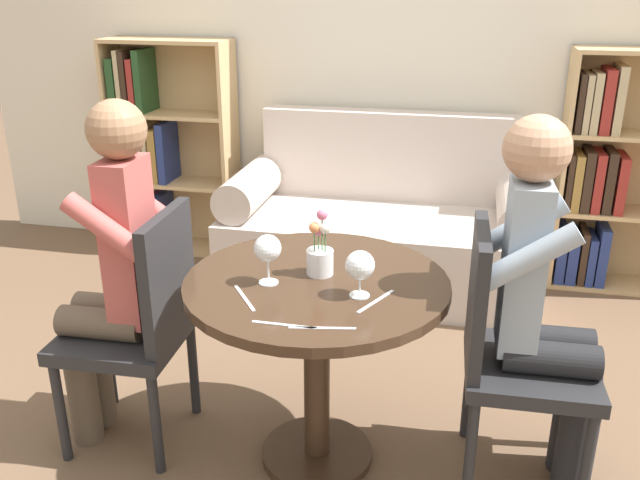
{
  "coord_description": "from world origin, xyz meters",
  "views": [
    {
      "loc": [
        0.45,
        -1.95,
        1.63
      ],
      "look_at": [
        0.0,
        0.05,
        0.83
      ],
      "focal_mm": 38.0,
      "sensor_mm": 36.0,
      "label": 1
    }
  ],
  "objects": [
    {
      "name": "person_right",
      "position": [
        0.72,
        0.07,
        0.67
      ],
      "size": [
        0.43,
        0.35,
        1.26
      ],
      "rotation": [
        0.0,
        0.0,
        1.61
      ],
      "color": "black",
      "rests_on": "ground_plane"
    },
    {
      "name": "fork_right_setting",
      "position": [
        0.09,
        -0.31,
        0.71
      ],
      "size": [
        0.19,
        0.05,
        0.0
      ],
      "color": "silver",
      "rests_on": "round_table"
    },
    {
      "name": "flower_vase",
      "position": [
        -0.0,
        0.05,
        0.78
      ],
      "size": [
        0.09,
        0.09,
        0.23
      ],
      "color": "silver",
      "rests_on": "round_table"
    },
    {
      "name": "wine_glass_left",
      "position": [
        -0.15,
        -0.06,
        0.82
      ],
      "size": [
        0.09,
        0.09,
        0.16
      ],
      "color": "white",
      "rests_on": "round_table"
    },
    {
      "name": "couch",
      "position": [
        0.0,
        1.56,
        0.31
      ],
      "size": [
        1.66,
        0.8,
        0.92
      ],
      "color": "beige",
      "rests_on": "ground_plane"
    },
    {
      "name": "bookshelf_right",
      "position": [
        1.21,
        1.82,
        0.62
      ],
      "size": [
        0.75,
        0.28,
        1.29
      ],
      "color": "tan",
      "rests_on": "ground_plane"
    },
    {
      "name": "chair_left",
      "position": [
        -0.63,
        -0.02,
        0.49
      ],
      "size": [
        0.43,
        0.43,
        0.9
      ],
      "rotation": [
        0.0,
        0.0,
        -1.54
      ],
      "color": "#232326",
      "rests_on": "ground_plane"
    },
    {
      "name": "back_wall",
      "position": [
        0.0,
        1.98,
        1.35
      ],
      "size": [
        5.2,
        0.05,
        2.7
      ],
      "color": "silver",
      "rests_on": "ground_plane"
    },
    {
      "name": "person_left",
      "position": [
        -0.72,
        -0.03,
        0.67
      ],
      "size": [
        0.43,
        0.35,
        1.27
      ],
      "rotation": [
        0.0,
        0.0,
        -1.54
      ],
      "color": "brown",
      "rests_on": "ground_plane"
    },
    {
      "name": "knife_right_setting",
      "position": [
        -0.02,
        -0.32,
        0.71
      ],
      "size": [
        0.19,
        0.01,
        0.0
      ],
      "color": "silver",
      "rests_on": "round_table"
    },
    {
      "name": "knife_left_setting",
      "position": [
        0.21,
        -0.12,
        0.71
      ],
      "size": [
        0.09,
        0.18,
        0.0
      ],
      "color": "silver",
      "rests_on": "round_table"
    },
    {
      "name": "bookshelf_left",
      "position": [
        -1.41,
        1.82,
        0.62
      ],
      "size": [
        0.75,
        0.28,
        1.29
      ],
      "color": "tan",
      "rests_on": "ground_plane"
    },
    {
      "name": "wine_glass_right",
      "position": [
        0.16,
        -0.09,
        0.81
      ],
      "size": [
        0.09,
        0.09,
        0.15
      ],
      "color": "white",
      "rests_on": "round_table"
    },
    {
      "name": "fork_left_setting",
      "position": [
        -0.19,
        -0.18,
        0.71
      ],
      "size": [
        0.12,
        0.16,
        0.0
      ],
      "color": "silver",
      "rests_on": "round_table"
    },
    {
      "name": "chair_right",
      "position": [
        0.63,
        0.07,
        0.49
      ],
      "size": [
        0.44,
        0.44,
        0.9
      ],
      "rotation": [
        0.0,
        0.0,
        1.61
      ],
      "color": "#232326",
      "rests_on": "ground_plane"
    },
    {
      "name": "round_table",
      "position": [
        0.0,
        0.0,
        0.55
      ],
      "size": [
        0.87,
        0.87,
        0.71
      ],
      "color": "#382619",
      "rests_on": "ground_plane"
    },
    {
      "name": "ground_plane",
      "position": [
        0.0,
        0.0,
        0.0
      ],
      "size": [
        16.0,
        16.0,
        0.0
      ],
      "primitive_type": "plane",
      "color": "brown"
    }
  ]
}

